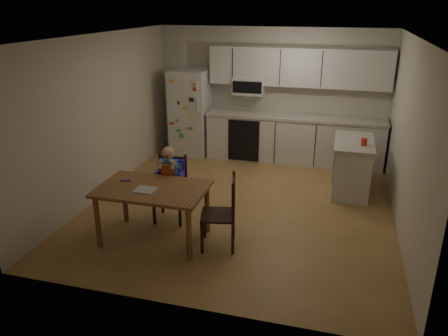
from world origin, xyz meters
TOP-DOWN VIEW (x-y plane):
  - room at (0.00, 0.48)m, footprint 4.52×5.01m
  - refrigerator at (-1.55, 2.15)m, footprint 0.72×0.70m
  - kitchen_run at (0.50, 2.24)m, footprint 3.37×0.62m
  - kitchen_island at (1.61, 1.01)m, footprint 0.61×1.16m
  - red_cup at (1.75, 0.82)m, footprint 0.09×0.09m
  - dining_table at (-0.86, -1.30)m, footprint 1.37×0.88m
  - napkin at (-0.90, -1.39)m, footprint 0.26×0.22m
  - toddler_spoon at (-1.30, -1.20)m, footprint 0.12×0.06m
  - chair_booster at (-0.86, -0.68)m, footprint 0.44×0.44m
  - chair_side at (0.09, -1.23)m, footprint 0.50×0.50m

SIDE VIEW (x-z plane):
  - kitchen_island at x=1.61m, z-range 0.00..0.86m
  - chair_side at x=0.09m, z-range 0.06..1.01m
  - dining_table at x=-0.86m, z-range 0.27..1.00m
  - chair_booster at x=-0.86m, z-range 0.11..1.21m
  - napkin at x=-0.90m, z-range 0.73..0.74m
  - toddler_spoon at x=-1.30m, z-range 0.73..0.75m
  - refrigerator at x=-1.55m, z-range 0.00..1.70m
  - kitchen_run at x=0.50m, z-range -0.20..1.95m
  - red_cup at x=1.75m, z-range 0.86..0.97m
  - room at x=0.00m, z-range -0.01..2.51m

